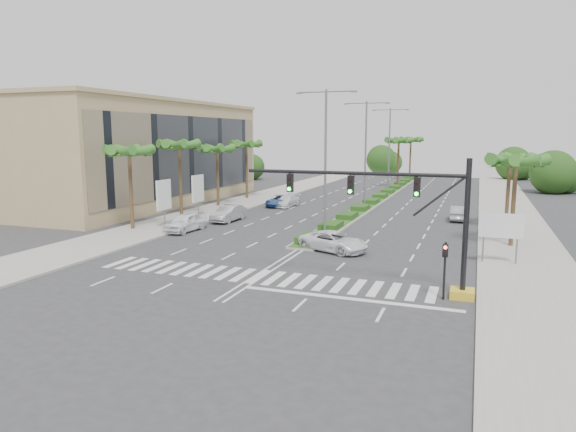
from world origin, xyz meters
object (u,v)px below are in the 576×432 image
Objects in this scene: car_parked_b at (229,213)px; car_crossing at (334,241)px; car_parked_a at (185,222)px; car_parked_c at (279,201)px; car_parked_d at (287,201)px; car_right at (459,213)px.

car_crossing is at bearing -32.76° from car_parked_b.
car_parked_c is (1.94, 17.60, -0.15)m from car_parked_a.
car_parked_a is 1.03× the size of car_parked_d.
car_parked_d is (1.74, 11.64, -0.11)m from car_parked_b.
car_crossing reaches higher than car_right.
car_parked_b reaches higher than car_parked_d.
car_parked_d is at bearing 83.46° from car_parked_b.
car_parked_c is at bearing 87.96° from car_parked_b.
car_right is at bearing 23.73° from car_parked_b.
car_crossing is (12.25, -20.61, 0.06)m from car_parked_c.
car_parked_a is 1.09× the size of car_right.
car_parked_b is 22.62m from car_right.
car_crossing is at bearing -9.00° from car_parked_a.
car_parked_b reaches higher than car_right.
car_parked_b is at bearing 20.67° from car_right.
car_parked_c is 1.02× the size of car_parked_d.
car_parked_c is at bearing 52.59° from car_crossing.
car_crossing is at bearing -58.67° from car_parked_c.
car_parked_c is at bearing -10.02° from car_right.
car_right is at bearing -5.85° from car_parked_d.
car_parked_a is 6.14m from car_parked_b.
car_parked_b is 11.77m from car_parked_d.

